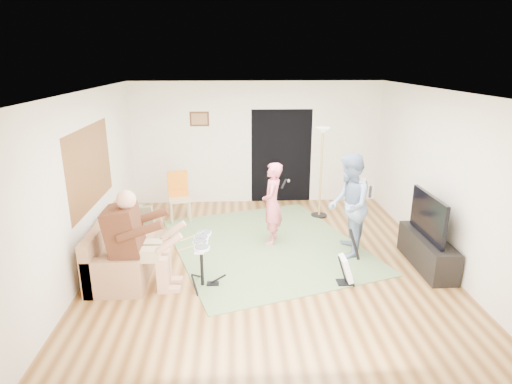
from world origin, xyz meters
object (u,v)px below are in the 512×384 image
guitar_spare (347,268)px  sofa (122,252)px  tv_cabinet (427,251)px  television (428,216)px  torchiere_lamp (322,156)px  singer (272,204)px  dining_chair (180,203)px  drum_kit (202,265)px  guitarist (348,206)px

guitar_spare → sofa: bearing=168.2°
tv_cabinet → television: 0.60m
torchiere_lamp → tv_cabinet: torchiere_lamp is taller
singer → guitar_spare: size_ratio=1.68×
singer → dining_chair: bearing=-113.4°
drum_kit → television: size_ratio=0.67×
torchiere_lamp → dining_chair: size_ratio=1.88×
guitarist → dining_chair: 3.49m
guitarist → singer: bearing=-100.3°
television → singer: bearing=155.7°
guitarist → guitar_spare: guitarist is taller
drum_kit → torchiere_lamp: torchiere_lamp is taller
sofa → torchiere_lamp: torchiere_lamp is taller
guitar_spare → guitarist: bearing=76.0°
singer → drum_kit: bearing=-26.1°
drum_kit → torchiere_lamp: bearing=50.9°
sofa → singer: (2.43, 0.83, 0.47)m
dining_chair → guitar_spare: bearing=-58.1°
guitarist → dining_chair: size_ratio=1.74×
drum_kit → torchiere_lamp: (2.25, 2.76, 0.95)m
tv_cabinet → guitar_spare: bearing=-160.7°
guitarist → tv_cabinet: size_ratio=1.23×
guitar_spare → torchiere_lamp: (0.15, 2.81, 1.02)m
sofa → drum_kit: 1.44m
guitar_spare → television: size_ratio=0.78×
television → sofa: bearing=177.4°
sofa → guitarist: bearing=4.5°
television → dining_chair: bearing=150.9°
singer → torchiere_lamp: bearing=150.5°
drum_kit → tv_cabinet: size_ratio=0.54×
sofa → drum_kit: sofa is taller
sofa → guitar_spare: size_ratio=2.25×
singer → guitar_spare: (0.95, -1.54, -0.48)m
drum_kit → tv_cabinet: bearing=7.1°
guitarist → guitar_spare: (-0.25, -0.99, -0.61)m
drum_kit → television: bearing=7.2°
guitar_spare → torchiere_lamp: size_ratio=0.47×
guitarist → dining_chair: guitarist is taller
dining_chair → tv_cabinet: (4.12, -2.27, -0.10)m
singer → television: singer is taller
guitarist → drum_kit: bearing=-53.9°
singer → guitarist: guitarist is taller
sofa → television: bearing=-2.6°
dining_chair → television: bearing=-41.7°
guitarist → tv_cabinet: bearing=81.2°
dining_chair → drum_kit: bearing=-89.7°
guitarist → sofa: bearing=-71.2°
dining_chair → tv_cabinet: bearing=-41.4°
guitar_spare → tv_cabinet: size_ratio=0.62×
torchiere_lamp → tv_cabinet: (1.25, -2.32, -1.02)m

